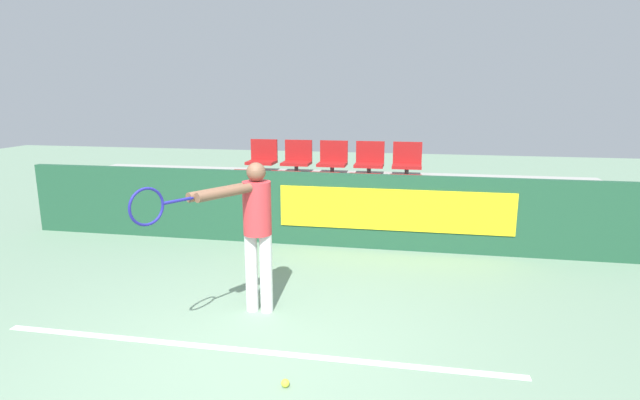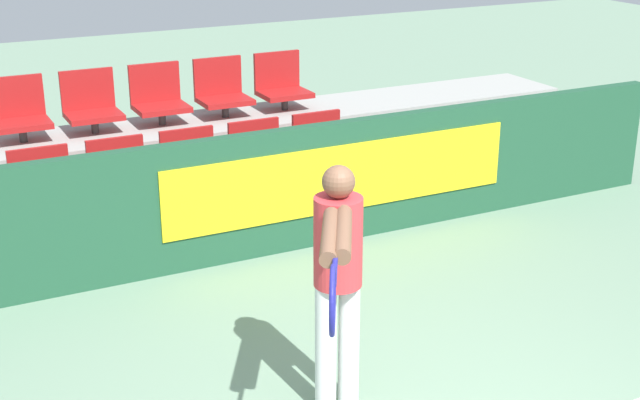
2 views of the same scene
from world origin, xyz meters
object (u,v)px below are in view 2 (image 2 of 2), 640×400
at_px(stadium_chair_9, 281,84).
at_px(stadium_chair_5, 19,113).
at_px(stadium_chair_3, 259,156).
at_px(stadium_chair_1, 120,176).
at_px(stadium_chair_7, 159,98).
at_px(stadium_chair_4, 321,147).
at_px(stadium_chair_2, 192,166).
at_px(stadium_chair_8, 222,91).
at_px(stadium_chair_6, 91,105).
at_px(tennis_player, 338,272).
at_px(stadium_chair_0, 43,188).

bearing_deg(stadium_chair_9, stadium_chair_5, 180.00).
xyz_separation_m(stadium_chair_3, stadium_chair_9, (0.64, 0.90, 0.42)).
xyz_separation_m(stadium_chair_1, stadium_chair_7, (0.64, 0.90, 0.42)).
bearing_deg(stadium_chair_4, stadium_chair_2, 180.00).
relative_size(stadium_chair_2, stadium_chair_8, 1.00).
xyz_separation_m(stadium_chair_1, stadium_chair_8, (1.28, 0.90, 0.42)).
distance_m(stadium_chair_1, stadium_chair_5, 1.18).
distance_m(stadium_chair_2, stadium_chair_3, 0.64).
height_order(stadium_chair_4, stadium_chair_6, stadium_chair_6).
height_order(stadium_chair_7, stadium_chair_8, same).
height_order(stadium_chair_1, stadium_chair_3, same).
bearing_deg(stadium_chair_3, tennis_player, -104.76).
xyz_separation_m(stadium_chair_1, stadium_chair_9, (1.93, 0.90, 0.42)).
xyz_separation_m(stadium_chair_2, stadium_chair_3, (0.64, 0.00, 0.00)).
distance_m(stadium_chair_3, stadium_chair_7, 1.18).
relative_size(stadium_chair_3, stadium_chair_7, 1.00).
bearing_deg(stadium_chair_7, stadium_chair_3, -54.53).
height_order(stadium_chair_5, tennis_player, tennis_player).
bearing_deg(stadium_chair_1, stadium_chair_8, 35.06).
bearing_deg(stadium_chair_2, stadium_chair_6, 125.47).
distance_m(stadium_chair_0, stadium_chair_2, 1.28).
relative_size(stadium_chair_5, stadium_chair_9, 1.00).
bearing_deg(stadium_chair_9, stadium_chair_3, -125.47).
relative_size(stadium_chair_4, stadium_chair_7, 1.00).
distance_m(stadium_chair_8, stadium_chair_9, 0.64).
bearing_deg(stadium_chair_3, stadium_chair_0, 180.00).
xyz_separation_m(stadium_chair_6, tennis_player, (0.47, -4.00, -0.13)).
bearing_deg(stadium_chair_4, stadium_chair_1, 180.00).
bearing_deg(stadium_chair_2, stadium_chair_7, 90.00).
relative_size(stadium_chair_0, stadium_chair_4, 1.00).
relative_size(stadium_chair_3, stadium_chair_8, 1.00).
relative_size(stadium_chair_6, stadium_chair_9, 1.00).
bearing_deg(stadium_chair_7, tennis_player, -92.49).
bearing_deg(stadium_chair_2, stadium_chair_9, 35.06).
height_order(stadium_chair_3, tennis_player, tennis_player).
xyz_separation_m(stadium_chair_0, stadium_chair_7, (1.28, 0.90, 0.42)).
bearing_deg(stadium_chair_3, stadium_chair_5, 154.93).
xyz_separation_m(stadium_chair_6, stadium_chair_8, (1.28, 0.00, 0.00)).
distance_m(stadium_chair_1, stadium_chair_8, 1.63).
relative_size(stadium_chair_5, stadium_chair_8, 1.00).
bearing_deg(stadium_chair_5, stadium_chair_9, 0.00).
xyz_separation_m(stadium_chair_6, stadium_chair_7, (0.64, 0.00, 0.00)).
distance_m(stadium_chair_3, stadium_chair_8, 1.00).
xyz_separation_m(stadium_chair_1, stadium_chair_5, (-0.64, 0.90, 0.42)).
bearing_deg(tennis_player, stadium_chair_1, 127.61).
xyz_separation_m(stadium_chair_4, stadium_chair_6, (-1.93, 0.90, 0.42)).
bearing_deg(stadium_chair_8, stadium_chair_6, 180.00).
xyz_separation_m(stadium_chair_8, stadium_chair_9, (0.64, 0.00, 0.00)).
height_order(stadium_chair_5, stadium_chair_9, same).
distance_m(stadium_chair_8, tennis_player, 4.09).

